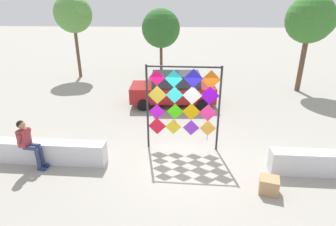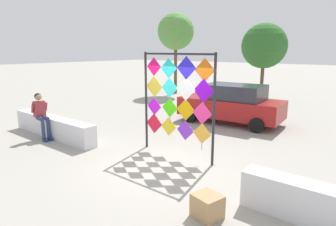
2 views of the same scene
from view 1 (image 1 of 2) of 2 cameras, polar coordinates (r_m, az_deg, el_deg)
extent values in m
plane|color=#9E998E|center=(8.63, 3.81, -10.10)|extent=(120.00, 120.00, 0.00)
cube|color=silver|center=(9.32, -25.83, -7.42)|extent=(4.22, 0.47, 0.70)
cylinder|color=#232328|center=(8.83, -4.41, 1.09)|extent=(0.07, 0.07, 2.89)
cylinder|color=#232328|center=(8.76, 10.84, 0.59)|extent=(0.07, 0.07, 2.89)
cylinder|color=#232328|center=(8.32, 3.39, 9.84)|extent=(2.34, 0.08, 0.06)
cube|color=red|center=(9.04, -2.34, -2.80)|extent=(0.61, 0.02, 0.61)
cube|color=yellow|center=(8.99, 1.16, -2.95)|extent=(0.56, 0.02, 0.56)
cube|color=purple|center=(8.97, 4.96, -3.16)|extent=(0.56, 0.02, 0.56)
cube|color=#F4A735|center=(8.97, 8.51, -3.23)|extent=(0.56, 0.02, 0.56)
cylinder|color=blue|center=(9.13, 8.38, -5.27)|extent=(0.02, 0.02, 0.17)
cube|color=#C813E9|center=(8.85, -2.40, 0.27)|extent=(0.53, 0.02, 0.53)
cube|color=#40D50E|center=(8.76, 1.53, 0.30)|extent=(0.55, 0.02, 0.55)
cylinder|color=#B116E5|center=(8.91, 1.51, -1.85)|extent=(0.02, 0.02, 0.18)
cube|color=#D99907|center=(8.76, 5.02, 0.28)|extent=(0.60, 0.02, 0.60)
cylinder|color=blue|center=(8.94, 4.93, -2.26)|extent=(0.02, 0.02, 0.26)
cube|color=#F43188|center=(8.77, 8.54, 0.01)|extent=(0.59, 0.02, 0.59)
cube|color=gold|center=(8.63, -2.32, 3.87)|extent=(0.62, 0.02, 0.62)
cube|color=#30EAE9|center=(8.59, 1.41, 3.87)|extent=(0.56, 0.02, 0.56)
cylinder|color=red|center=(8.72, 1.39, 1.61)|extent=(0.02, 0.02, 0.17)
cube|color=white|center=(8.55, 5.24, 3.76)|extent=(0.63, 0.02, 0.63)
cube|color=#7D08D1|center=(8.58, 8.92, 3.68)|extent=(0.62, 0.02, 0.62)
cylinder|color=#6DE516|center=(8.72, 8.76, 1.13)|extent=(0.02, 0.02, 0.20)
cube|color=#EE0F69|center=(8.47, -2.41, 7.56)|extent=(0.53, 0.02, 0.53)
cylinder|color=#16E591|center=(8.58, -2.36, 5.30)|extent=(0.02, 0.02, 0.17)
cube|color=#26D9DB|center=(8.44, 1.24, 7.33)|extent=(0.56, 0.02, 0.56)
cube|color=#2C21DD|center=(8.39, 5.46, 7.38)|extent=(0.62, 0.02, 0.62)
cube|color=orange|center=(8.45, 9.19, 7.07)|extent=(0.60, 0.02, 0.60)
cylinder|color=navy|center=(8.86, -26.03, -9.01)|extent=(0.11, 0.11, 0.70)
cylinder|color=navy|center=(8.79, -27.45, -6.68)|extent=(0.39, 0.17, 0.13)
cube|color=navy|center=(8.97, -25.39, -10.74)|extent=(0.25, 0.12, 0.09)
cylinder|color=navy|center=(8.97, -25.41, -8.49)|extent=(0.11, 0.11, 0.70)
cylinder|color=navy|center=(8.91, -26.82, -6.19)|extent=(0.39, 0.17, 0.13)
cube|color=navy|center=(9.09, -24.79, -10.21)|extent=(0.25, 0.12, 0.09)
cube|color=#993338|center=(8.85, -28.45, -4.60)|extent=(0.23, 0.38, 0.52)
sphere|color=#A37556|center=(8.69, -28.91, -2.23)|extent=(0.22, 0.22, 0.22)
sphere|color=black|center=(8.70, -29.04, -2.13)|extent=(0.22, 0.22, 0.22)
cylinder|color=#993338|center=(8.66, -29.27, -4.94)|extent=(0.18, 0.10, 0.31)
cylinder|color=#993338|center=(8.97, -27.57, -3.73)|extent=(0.18, 0.10, 0.31)
cube|color=maroon|center=(13.19, 1.02, 4.51)|extent=(4.21, 2.07, 0.73)
cube|color=#282D38|center=(13.02, 1.69, 7.27)|extent=(2.40, 1.72, 0.58)
cylinder|color=black|center=(12.53, -5.28, 1.71)|extent=(0.56, 0.26, 0.54)
cylinder|color=black|center=(14.18, -4.68, 4.14)|extent=(0.56, 0.26, 0.54)
cylinder|color=black|center=(12.58, 7.41, 1.70)|extent=(0.56, 0.26, 0.54)
cylinder|color=black|center=(14.23, 6.56, 4.12)|extent=(0.56, 0.26, 0.54)
cube|color=tan|center=(7.69, 20.78, -14.23)|extent=(0.57, 0.54, 0.43)
cylinder|color=brown|center=(19.42, -1.47, 11.81)|extent=(0.20, 0.20, 2.39)
sphere|color=#2D6628|center=(19.17, -1.53, 17.64)|extent=(2.62, 2.62, 2.62)
sphere|color=#2D6628|center=(19.29, -2.57, 16.89)|extent=(1.63, 1.63, 1.63)
cylinder|color=brown|center=(19.52, -18.75, 12.28)|extent=(0.21, 0.21, 3.42)
sphere|color=#569342|center=(19.32, -19.66, 19.38)|extent=(2.41, 2.41, 2.41)
sphere|color=#569342|center=(19.39, -19.71, 20.34)|extent=(1.57, 1.57, 1.57)
sphere|color=#569342|center=(18.81, -18.52, 20.31)|extent=(1.34, 1.34, 1.34)
cylinder|color=brown|center=(16.98, 26.71, 9.47)|extent=(0.28, 0.28, 3.19)
sphere|color=#38752D|center=(16.73, 28.11, 17.30)|extent=(2.52, 2.52, 2.52)
sphere|color=#38752D|center=(16.49, 27.45, 17.39)|extent=(1.60, 1.60, 1.60)
sphere|color=#38752D|center=(16.43, 28.06, 17.18)|extent=(1.83, 1.83, 1.83)
sphere|color=#38752D|center=(17.08, 29.63, 16.73)|extent=(1.72, 1.72, 1.72)
camera|label=2|loc=(5.21, 67.71, -10.64)|focal=31.32mm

